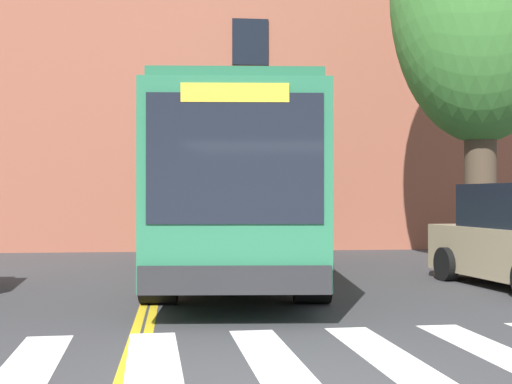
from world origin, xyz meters
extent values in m
cube|color=white|center=(-2.35, 1.54, 0.00)|extent=(0.65, 2.83, 0.01)
cube|color=white|center=(-1.15, 1.58, 0.00)|extent=(0.65, 2.83, 0.01)
cube|color=white|center=(0.06, 1.63, 0.00)|extent=(0.65, 2.83, 0.01)
cube|color=white|center=(1.26, 1.68, 0.00)|extent=(0.65, 2.83, 0.01)
cube|color=white|center=(2.46, 1.73, 0.00)|extent=(0.65, 2.83, 0.01)
cube|color=gold|center=(-1.41, 15.63, 0.00)|extent=(0.12, 36.00, 0.01)
cube|color=gold|center=(-1.25, 15.63, 0.00)|extent=(0.12, 36.00, 0.01)
cube|color=#28704C|center=(0.29, 8.73, 1.81)|extent=(3.41, 11.31, 2.75)
cube|color=black|center=(1.53, 8.62, 2.09)|extent=(0.89, 10.22, 0.99)
cube|color=black|center=(-0.96, 8.83, 2.09)|extent=(0.89, 10.22, 0.99)
cube|color=black|center=(-0.18, 3.17, 2.14)|extent=(2.23, 0.21, 1.65)
cube|color=yellow|center=(-0.18, 3.16, 2.97)|extent=(1.36, 0.14, 0.24)
cube|color=#232326|center=(-0.19, 3.14, 0.62)|extent=(2.43, 0.30, 0.36)
cube|color=#246444|center=(0.29, 8.73, 3.27)|extent=(3.22, 10.86, 0.16)
cylinder|color=black|center=(1.18, 5.19, 0.50)|extent=(0.64, 1.05, 1.01)
cylinder|color=black|center=(-1.18, 5.39, 0.50)|extent=(0.64, 1.05, 1.01)
cylinder|color=black|center=(1.68, 11.13, 0.50)|extent=(0.64, 1.05, 1.01)
cylinder|color=black|center=(-0.68, 11.33, 0.50)|extent=(0.64, 1.05, 1.01)
cylinder|color=black|center=(4.35, 7.74, 0.33)|extent=(0.30, 0.68, 0.66)
cube|color=navy|center=(-0.45, 19.38, 0.59)|extent=(1.88, 3.70, 0.86)
cube|color=black|center=(-0.45, 19.42, 1.39)|extent=(1.66, 2.05, 0.73)
cube|color=white|center=(0.13, 17.55, 0.68)|extent=(0.20, 0.05, 0.14)
cube|color=white|center=(-0.94, 17.52, 0.68)|extent=(0.20, 0.05, 0.14)
cylinder|color=black|center=(0.49, 18.27, 0.30)|extent=(0.24, 0.61, 0.60)
cylinder|color=black|center=(-1.34, 18.23, 0.30)|extent=(0.24, 0.61, 0.60)
cylinder|color=black|center=(0.44, 20.54, 0.30)|extent=(0.24, 0.61, 0.60)
cylinder|color=black|center=(-1.40, 20.49, 0.30)|extent=(0.24, 0.61, 0.60)
cylinder|color=#4C3D2D|center=(6.26, 10.49, 1.74)|extent=(0.75, 0.75, 3.47)
cube|color=#9E5642|center=(-3.28, 19.29, 5.98)|extent=(34.30, 7.19, 11.95)
cube|color=black|center=(1.29, 15.67, 2.99)|extent=(1.10, 0.06, 1.40)
cube|color=black|center=(1.29, 15.67, 6.33)|extent=(1.10, 0.06, 1.40)
camera|label=1|loc=(-0.90, -5.74, 1.67)|focal=50.00mm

